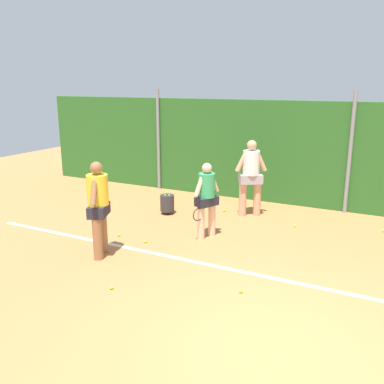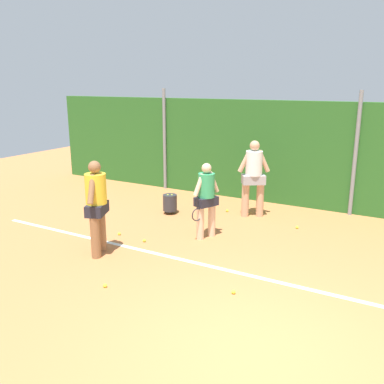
{
  "view_description": "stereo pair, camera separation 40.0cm",
  "coord_description": "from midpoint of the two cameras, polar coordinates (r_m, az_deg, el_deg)",
  "views": [
    {
      "loc": [
        1.18,
        -4.58,
        3.28
      ],
      "look_at": [
        -2.81,
        3.29,
        0.97
      ],
      "focal_mm": 39.25,
      "sensor_mm": 36.0,
      "label": 1
    },
    {
      "loc": [
        1.53,
        -4.39,
        3.28
      ],
      "look_at": [
        -2.81,
        3.29,
        0.97
      ],
      "focal_mm": 39.25,
      "sensor_mm": 36.0,
      "label": 2
    }
  ],
  "objects": [
    {
      "name": "ground_plane",
      "position": [
        7.37,
        16.15,
        -12.39
      ],
      "size": [
        30.0,
        30.0,
        0.0
      ],
      "primitive_type": "plane",
      "color": "#C67542"
    },
    {
      "name": "hedge_fence_backdrop",
      "position": [
        11.42,
        22.33,
        4.14
      ],
      "size": [
        19.5,
        0.25,
        2.82
      ],
      "primitive_type": "cube",
      "color": "#286023",
      "rests_on": "ground_plane"
    },
    {
      "name": "player_backcourt_far",
      "position": [
        10.5,
        9.46,
        2.36
      ],
      "size": [
        0.7,
        0.58,
        1.92
      ],
      "rotation": [
        0.0,
        0.0,
        0.58
      ],
      "color": "tan",
      "rests_on": "ground_plane"
    },
    {
      "name": "tennis_ball_11",
      "position": [
        6.94,
        7.35,
        -13.35
      ],
      "size": [
        0.07,
        0.07,
        0.07
      ],
      "primitive_type": "sphere",
      "color": "#CCDB33",
      "rests_on": "ground_plane"
    },
    {
      "name": "player_midcourt",
      "position": [
        8.95,
        3.22,
        -0.65
      ],
      "size": [
        0.45,
        0.74,
        1.65
      ],
      "rotation": [
        0.0,
        0.0,
        4.31
      ],
      "color": "beige",
      "rests_on": "ground_plane"
    },
    {
      "name": "tennis_ball_10",
      "position": [
        11.02,
        5.84,
        -2.55
      ],
      "size": [
        0.07,
        0.07,
        0.07
      ],
      "primitive_type": "sphere",
      "color": "#CCDB33",
      "rests_on": "ground_plane"
    },
    {
      "name": "ball_hopper",
      "position": [
        10.77,
        -1.95,
        -1.45
      ],
      "size": [
        0.36,
        0.36,
        0.51
      ],
      "color": "#2D2D33",
      "rests_on": "ground_plane"
    },
    {
      "name": "tennis_ball_6",
      "position": [
        8.98,
        -5.22,
        -6.6
      ],
      "size": [
        0.07,
        0.07,
        0.07
      ],
      "primitive_type": "sphere",
      "color": "#CCDB33",
      "rests_on": "ground_plane"
    },
    {
      "name": "tennis_ball_2",
      "position": [
        11.46,
        -10.93,
        -2.06
      ],
      "size": [
        0.07,
        0.07,
        0.07
      ],
      "primitive_type": "sphere",
      "color": "#CCDB33",
      "rests_on": "ground_plane"
    },
    {
      "name": "court_baseline_paint",
      "position": [
        7.36,
        16.15,
        -12.37
      ],
      "size": [
        14.25,
        0.1,
        0.01
      ],
      "primitive_type": "cube",
      "color": "white",
      "rests_on": "ground_plane"
    },
    {
      "name": "fence_post_center",
      "position": [
        11.23,
        22.28,
        4.73
      ],
      "size": [
        0.1,
        0.1,
        3.11
      ],
      "primitive_type": "cylinder",
      "color": "gray",
      "rests_on": "ground_plane"
    },
    {
      "name": "player_foreground_near",
      "position": [
        8.19,
        -11.47,
        -1.47
      ],
      "size": [
        0.51,
        0.77,
        1.86
      ],
      "rotation": [
        0.0,
        0.0,
        1.98
      ],
      "color": "#8C603D",
      "rests_on": "ground_plane"
    },
    {
      "name": "fence_post_left",
      "position": [
        13.15,
        -2.87,
        7.1
      ],
      "size": [
        0.1,
        0.1,
        3.11
      ],
      "primitive_type": "cylinder",
      "color": "gray",
      "rests_on": "ground_plane"
    },
    {
      "name": "tennis_ball_3",
      "position": [
        9.44,
        -8.66,
        -5.63
      ],
      "size": [
        0.07,
        0.07,
        0.07
      ],
      "primitive_type": "sphere",
      "color": "#CCDB33",
      "rests_on": "ground_plane"
    },
    {
      "name": "tennis_ball_5",
      "position": [
        7.19,
        -10.15,
        -12.43
      ],
      "size": [
        0.07,
        0.07,
        0.07
      ],
      "primitive_type": "sphere",
      "color": "#CCDB33",
      "rests_on": "ground_plane"
    },
    {
      "name": "tennis_ball_7",
      "position": [
        10.08,
        15.2,
        -4.66
      ],
      "size": [
        0.07,
        0.07,
        0.07
      ],
      "primitive_type": "sphere",
      "color": "#CCDB33",
      "rests_on": "ground_plane"
    }
  ]
}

